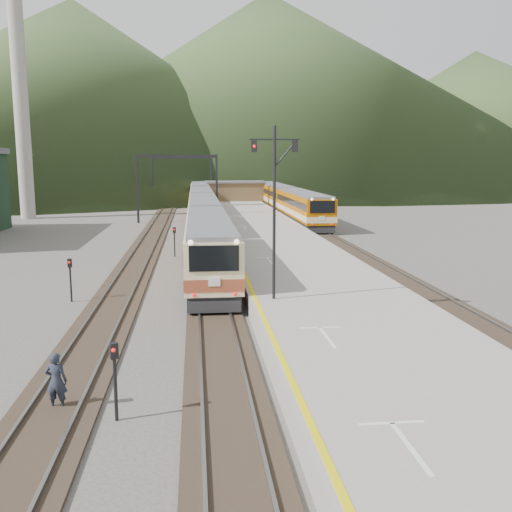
{
  "coord_description": "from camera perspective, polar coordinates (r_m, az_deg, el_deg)",
  "views": [
    {
      "loc": [
        -0.83,
        -13.23,
        7.23
      ],
      "look_at": [
        2.52,
        17.92,
        2.0
      ],
      "focal_mm": 40.0,
      "sensor_mm": 36.0,
      "label": 1
    }
  ],
  "objects": [
    {
      "name": "track_main",
      "position": [
        53.72,
        -5.19,
        1.77
      ],
      "size": [
        2.6,
        200.0,
        0.23
      ],
      "color": "black",
      "rests_on": "ground"
    },
    {
      "name": "track_second",
      "position": [
        55.11,
        6.86,
        1.94
      ],
      "size": [
        2.6,
        200.0,
        0.23
      ],
      "color": "black",
      "rests_on": "ground"
    },
    {
      "name": "main_train",
      "position": [
        64.34,
        -5.39,
        4.71
      ],
      "size": [
        2.8,
        76.71,
        3.41
      ],
      "color": "beige",
      "rests_on": "track_main"
    },
    {
      "name": "hill_c",
      "position": [
        249.86,
        20.77,
        12.95
      ],
      "size": [
        160.0,
        160.0,
        50.0
      ],
      "primitive_type": "cone",
      "color": "#314722",
      "rests_on": "ground"
    },
    {
      "name": "second_train",
      "position": [
        86.26,
        2.11,
        6.03
      ],
      "size": [
        3.01,
        61.74,
        3.68
      ],
      "color": "#A75601",
      "rests_on": "track_second"
    },
    {
      "name": "hill_a",
      "position": [
        208.22,
        -17.58,
        15.32
      ],
      "size": [
        180.0,
        180.0,
        60.0
      ],
      "primitive_type": "cone",
      "color": "#314722",
      "rests_on": "ground"
    },
    {
      "name": "station_shed",
      "position": [
        91.58,
        -2.11,
        6.55
      ],
      "size": [
        9.4,
        4.4,
        3.1
      ],
      "color": "brown",
      "rests_on": "platform"
    },
    {
      "name": "track_far",
      "position": [
        53.87,
        -10.52,
        1.67
      ],
      "size": [
        2.6,
        200.0,
        0.23
      ],
      "color": "black",
      "rests_on": "ground"
    },
    {
      "name": "hill_b",
      "position": [
        247.04,
        1.13,
        16.51
      ],
      "size": [
        220.0,
        220.0,
        75.0
      ],
      "primitive_type": "cone",
      "color": "#314722",
      "rests_on": "ground"
    },
    {
      "name": "short_signal_a",
      "position": [
        16.63,
        -13.94,
        -11.09
      ],
      "size": [
        0.27,
        0.24,
        2.27
      ],
      "color": "black",
      "rests_on": "ground"
    },
    {
      "name": "worker",
      "position": [
        18.03,
        -19.35,
        -11.72
      ],
      "size": [
        0.68,
        0.49,
        1.75
      ],
      "primitive_type": "imported",
      "rotation": [
        0.0,
        0.0,
        3.02
      ],
      "color": "#212734",
      "rests_on": "ground"
    },
    {
      "name": "gantry_far",
      "position": [
        93.27,
        -7.45,
        8.38
      ],
      "size": [
        9.55,
        0.25,
        8.0
      ],
      "color": "black",
      "rests_on": "ground"
    },
    {
      "name": "short_signal_c",
      "position": [
        30.94,
        -18.09,
        -1.74
      ],
      "size": [
        0.26,
        0.22,
        2.27
      ],
      "color": "black",
      "rests_on": "ground"
    },
    {
      "name": "signal_mast",
      "position": [
        25.48,
        1.84,
        6.02
      ],
      "size": [
        2.2,
        0.24,
        7.76
      ],
      "color": "black",
      "rests_on": "platform"
    },
    {
      "name": "ground",
      "position": [
        15.1,
        -2.36,
        -19.13
      ],
      "size": [
        400.0,
        400.0,
        0.0
      ],
      "primitive_type": "plane",
      "color": "#47423D",
      "rests_on": "ground"
    },
    {
      "name": "gantry_near",
      "position": [
        68.28,
        -7.9,
        8.0
      ],
      "size": [
        9.55,
        0.25,
        8.0
      ],
      "color": "black",
      "rests_on": "ground"
    },
    {
      "name": "platform",
      "position": [
        52.07,
        1.02,
        2.05
      ],
      "size": [
        8.0,
        100.0,
        1.0
      ],
      "primitive_type": "cube",
      "color": "gray",
      "rests_on": "ground"
    },
    {
      "name": "short_signal_b",
      "position": [
        43.81,
        -8.16,
        1.82
      ],
      "size": [
        0.26,
        0.22,
        2.27
      ],
      "color": "black",
      "rests_on": "ground"
    },
    {
      "name": "smokestack",
      "position": [
        78.54,
        -22.48,
        14.45
      ],
      "size": [
        1.8,
        1.8,
        30.0
      ],
      "primitive_type": "cylinder",
      "color": "#9E998E",
      "rests_on": "ground"
    }
  ]
}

